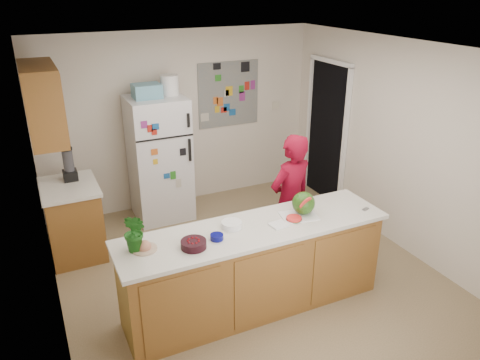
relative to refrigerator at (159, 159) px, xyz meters
name	(u,v)px	position (x,y,z in m)	size (l,w,h in m)	color
floor	(250,276)	(0.45, -1.88, -0.86)	(4.00, 4.50, 0.02)	brown
wall_back	(180,120)	(0.45, 0.38, 0.40)	(4.00, 0.02, 2.50)	beige
wall_left	(42,212)	(-1.56, -1.88, 0.40)	(0.02, 4.50, 2.50)	beige
wall_right	(400,147)	(2.46, -1.88, 0.40)	(0.02, 4.50, 2.50)	beige
ceiling	(252,48)	(0.45, -1.88, 1.66)	(4.00, 4.50, 0.02)	white
doorway	(327,133)	(2.44, -0.43, 0.17)	(0.03, 0.85, 2.04)	black
peninsula_base	(254,270)	(0.25, -2.38, -0.41)	(2.60, 0.62, 0.88)	brown
peninsula_top	(255,229)	(0.25, -2.38, 0.05)	(2.68, 0.70, 0.04)	silver
side_counter_base	(74,221)	(-1.24, -0.53, -0.42)	(0.60, 0.80, 0.86)	brown
side_counter_top	(69,187)	(-1.24, -0.53, 0.03)	(0.64, 0.84, 0.04)	silver
upper_cabinets	(42,103)	(-1.37, -0.58, 1.05)	(0.35, 1.00, 0.80)	brown
refrigerator	(159,159)	(0.00, 0.00, 0.00)	(0.75, 0.70, 1.70)	silver
fridge_top_bin	(147,91)	(-0.10, 0.00, 0.94)	(0.35, 0.28, 0.18)	#5999B2
photo_collage	(229,94)	(1.20, 0.36, 0.70)	(0.95, 0.01, 0.95)	slate
person	(290,201)	(1.00, -1.80, -0.06)	(0.58, 0.38, 1.58)	maroon
blender_appliance	(69,165)	(-1.19, -0.38, 0.24)	(0.12, 0.12, 0.38)	black
cutting_board	(299,216)	(0.75, -2.37, 0.08)	(0.35, 0.26, 0.01)	white
watermelon	(304,203)	(0.81, -2.35, 0.20)	(0.23, 0.23, 0.23)	#325A18
watermelon_slice	(294,218)	(0.66, -2.42, 0.09)	(0.15, 0.15, 0.02)	red
cherry_bowl	(194,244)	(-0.40, -2.48, 0.11)	(0.23, 0.23, 0.07)	black
white_bowl	(232,225)	(0.05, -2.29, 0.10)	(0.20, 0.20, 0.06)	silver
cobalt_bowl	(217,237)	(-0.16, -2.43, 0.10)	(0.12, 0.12, 0.05)	#07095B
plate	(145,249)	(-0.81, -2.33, 0.08)	(0.22, 0.22, 0.02)	#C6B298
paper_towel	(279,225)	(0.47, -2.45, 0.08)	(0.16, 0.14, 0.02)	white
keys	(365,209)	(1.45, -2.53, 0.08)	(0.08, 0.04, 0.01)	gray
potted_plant	(135,233)	(-0.87, -2.33, 0.26)	(0.21, 0.17, 0.38)	#0D3B0D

